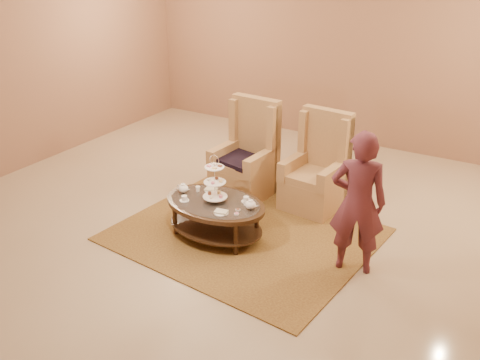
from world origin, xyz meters
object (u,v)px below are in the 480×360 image
Objects in this scene: person at (358,203)px; armchair_right at (317,176)px; armchair_left at (247,163)px; tea_table at (215,208)px.

armchair_right is at bearing -69.40° from person.
armchair_left is at bearing -46.46° from person.
armchair_left is 2.30m from person.
tea_table is 0.82× the size of person.
armchair_left is at bearing 104.75° from tea_table.
tea_table is 1.00× the size of armchair_right.
person is (0.98, -1.24, 0.37)m from armchair_right.
armchair_right is (1.02, 0.14, -0.02)m from armchair_left.
armchair_left is at bearing -166.07° from armchair_right.
tea_table is 1.77m from person.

